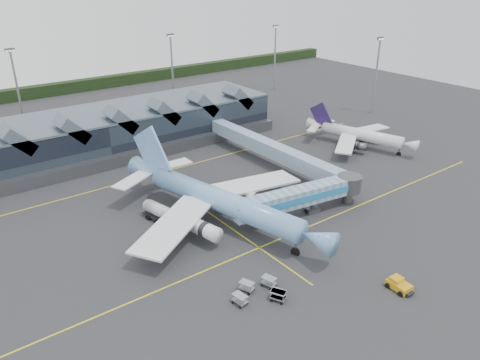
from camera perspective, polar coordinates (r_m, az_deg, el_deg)
ground at (r=80.74m, az=-1.24°, el=-5.79°), size 260.00×260.00×0.00m
taxi_stripes at (r=88.05m, az=-5.05°, el=-3.13°), size 120.00×60.00×0.01m
tree_line_far at (r=175.89m, az=-23.00°, el=9.95°), size 260.00×4.00×4.00m
terminal at (r=115.65m, az=-17.27°, el=5.38°), size 90.00×22.25×12.52m
light_masts at (r=137.32m, az=-9.70°, el=12.38°), size 132.40×42.56×22.45m
main_airliner at (r=80.86m, az=-2.90°, el=-2.34°), size 38.11×44.56×14.45m
regional_jet at (r=119.41m, az=14.18°, el=5.44°), size 25.14×28.09×9.81m
jet_bridge at (r=84.21m, az=8.22°, el=-1.82°), size 26.47×7.56×5.54m
fuel_truck at (r=82.60m, az=-9.43°, el=-4.00°), size 4.18×9.44×3.15m
pushback_tug at (r=69.87m, az=18.81°, el=-11.98°), size 2.52×3.82×1.65m
baggage_carts at (r=65.17m, az=2.74°, el=-13.37°), size 7.18×6.51×1.41m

